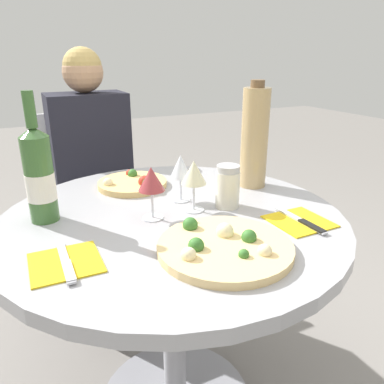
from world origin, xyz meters
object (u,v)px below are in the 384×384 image
Objects in this scene: dining_table at (173,260)px; seated_diner at (99,200)px; pizza_large at (224,246)px; wine_bottle at (39,175)px; chair_behind_diner at (93,206)px; tall_carafe at (255,138)px.

dining_table is 0.82× the size of seated_diner.
pizza_large is 0.52m from wine_bottle.
wine_bottle is (-0.33, 0.12, 0.28)m from dining_table.
tall_carafe reaches higher than chair_behind_diner.
tall_carafe is (0.41, -0.61, 0.37)m from seated_diner.
dining_table is at bearing 95.07° from seated_diner.
pizza_large reaches higher than dining_table.
wine_bottle is (-0.26, -0.60, 0.33)m from seated_diner.
wine_bottle is at bearing 179.09° from tall_carafe.
chair_behind_diner is 2.52× the size of tall_carafe.
chair_behind_diner is at bearing 94.59° from pizza_large.
chair_behind_diner is at bearing -90.00° from seated_diner.
chair_behind_diner is 0.75× the size of seated_diner.
tall_carafe is (0.41, -0.75, 0.45)m from chair_behind_diner.
pizza_large is at bearing 95.28° from seated_diner.
wine_bottle is 0.98× the size of tall_carafe.
pizza_large is (0.03, -0.25, 0.16)m from dining_table.
wine_bottle is at bearing 159.91° from dining_table.
pizza_large is at bearing 94.59° from chair_behind_diner.
tall_carafe is at bearing 17.31° from dining_table.
chair_behind_diner reaches higher than pizza_large.
seated_diner is at bearing 95.07° from dining_table.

